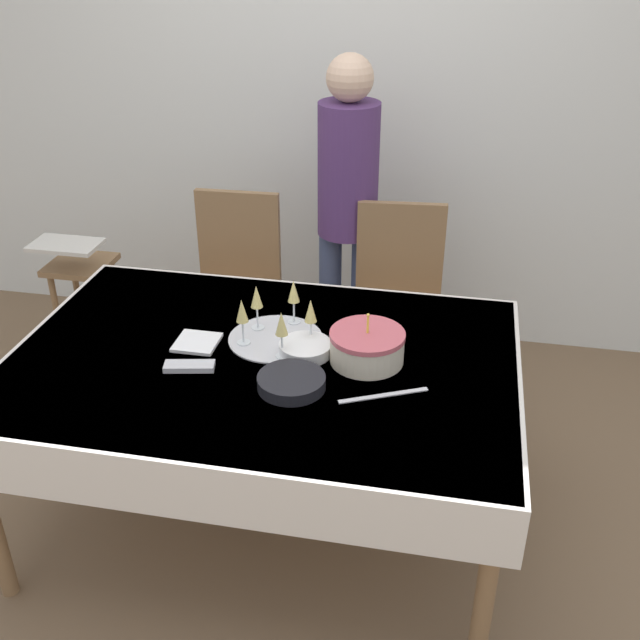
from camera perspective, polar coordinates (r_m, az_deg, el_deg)
name	(u,v)px	position (r m, az deg, el deg)	size (l,w,h in m)	color
ground_plane	(269,518)	(3.08, -3.87, -14.83)	(12.00, 12.00, 0.00)	brown
wall_back	(344,85)	(3.91, 1.87, 17.49)	(8.00, 0.05, 2.70)	silver
dining_table	(263,381)	(2.67, -4.34, -4.63)	(1.77, 1.21, 0.75)	silver
dining_chair_far_left	(235,286)	(3.59, -6.49, 2.57)	(0.43, 0.43, 0.98)	olive
dining_chair_far_right	(397,301)	(3.45, 5.92, 1.44)	(0.46, 0.46, 0.98)	olive
birthday_cake	(367,347)	(2.56, 3.60, -2.05)	(0.26, 0.26, 0.19)	beige
champagne_tray	(276,322)	(2.68, -3.35, -0.13)	(0.34, 0.34, 0.18)	silver
plate_stack_main	(291,382)	(2.44, -2.20, -4.75)	(0.22, 0.22, 0.04)	black
plate_stack_dessert	(305,348)	(2.61, -1.12, -2.18)	(0.19, 0.19, 0.04)	white
cake_knife	(383,395)	(2.41, 4.86, -5.75)	(0.28, 0.15, 0.00)	silver
fork_pile	(189,366)	(2.57, -9.92, -3.49)	(0.18, 0.09, 0.02)	silver
napkin_pile	(197,342)	(2.71, -9.36, -1.69)	(0.15, 0.15, 0.01)	white
person_standing	(348,196)	(3.51, 2.13, 9.45)	(0.28, 0.28, 1.59)	#3F4C72
high_chair	(80,279)	(3.97, -17.79, 3.02)	(0.33, 0.35, 0.71)	olive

